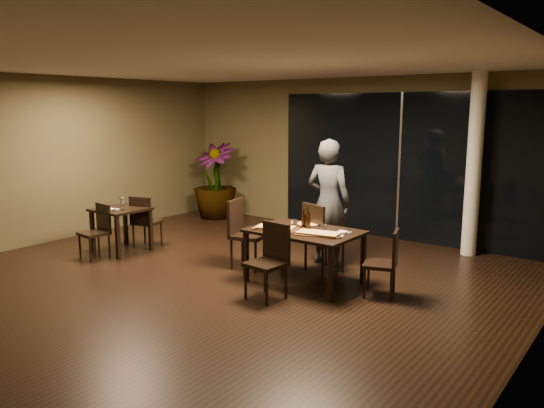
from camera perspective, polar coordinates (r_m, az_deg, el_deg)
The scene contains 32 objects.
ground at distance 7.56m, azimuth -6.37°, elevation -8.41°, with size 8.00×8.00×0.00m, color black.
wall_back at distance 10.51m, azimuth 8.86°, elevation 5.15°, with size 8.00×0.10×3.00m, color #4A4327.
wall_left at distance 10.42m, azimuth -23.00°, elevation 4.42°, with size 0.10×8.00×3.00m, color #4A4327.
wall_right at distance 5.33m, azimuth 26.77°, elevation -0.68°, with size 0.10×8.00×3.00m, color #4A4327.
ceiling at distance 7.19m, azimuth -6.86°, elevation 15.04°, with size 8.00×8.00×0.04m, color silver.
window_panel at distance 10.01m, azimuth 13.64°, elevation 3.88°, with size 5.00×0.06×2.70m, color black.
column at distance 9.23m, azimuth 20.90°, elevation 3.92°, with size 0.24×0.24×3.00m, color white.
main_table at distance 7.37m, azimuth 3.51°, elevation -3.38°, with size 1.50×1.00×0.75m.
side_table at distance 9.34m, azimuth -15.93°, elevation -1.19°, with size 0.80×0.80×0.75m.
chair_main_far at distance 7.85m, azimuth 5.16°, elevation -3.26°, with size 0.61×0.61×1.04m.
chair_main_near at distance 6.82m, azimuth -0.19°, elevation -5.68°, with size 0.48×0.48×0.97m.
chair_main_left at distance 8.11m, azimuth -3.14°, elevation -2.77°, with size 0.60×0.60×1.05m.
chair_main_right at distance 7.01m, azimuth 12.21°, elevation -5.86°, with size 0.52×0.52×0.88m.
chair_side_far at distance 9.51m, azimuth -13.58°, elevation -1.56°, with size 0.53×0.53×0.92m.
chair_side_near at distance 9.08m, azimuth -18.21°, elevation -2.48°, with size 0.45×0.45×0.88m.
diner at distance 8.21m, azimuth 6.11°, elevation 0.15°, with size 0.66×0.44×1.96m, color #2C2E31.
potted_plant at distance 11.81m, azimuth -6.15°, elevation 2.50°, with size 0.91×0.91×1.66m, color #1D4717.
pizza_board_left at distance 7.40m, azimuth 0.38°, elevation -2.66°, with size 0.62×0.31×0.01m, color #4F2B19.
pizza_board_right at distance 7.09m, azimuth 5.01°, elevation -3.27°, with size 0.58×0.29×0.01m, color #4F3519.
oblong_pizza_left at distance 7.39m, azimuth 0.38°, elevation -2.54°, with size 0.52×0.24×0.02m, color #680B09, non-canonical shape.
oblong_pizza_right at distance 7.09m, azimuth 5.01°, elevation -3.14°, with size 0.55×0.25×0.02m, color maroon, non-canonical shape.
round_pizza at distance 7.70m, azimuth 3.92°, elevation -2.18°, with size 0.31×0.31×0.01m, color #B53614.
bottle_a at distance 7.39m, azimuth 3.43°, elevation -1.64°, with size 0.06×0.06×0.28m, color black, non-canonical shape.
bottle_b at distance 7.27m, azimuth 3.91°, elevation -1.74°, with size 0.07×0.07×0.31m, color black, non-canonical shape.
bottle_c at distance 7.46m, azimuth 3.89°, elevation -1.48°, with size 0.07×0.07×0.30m, color black, non-canonical shape.
tumbler_left at distance 7.56m, azimuth 2.38°, elevation -2.07°, with size 0.09×0.09×0.10m, color white.
tumbler_right at distance 7.34m, azimuth 5.57°, elevation -2.52°, with size 0.08×0.08×0.09m, color white.
napkin_near at distance 7.03m, azimuth 6.92°, elevation -3.42°, with size 0.18×0.10×0.01m, color silver.
napkin_far at distance 7.26m, azimuth 7.80°, elevation -3.01°, with size 0.18×0.10×0.01m, color silver.
wine_glass_a at distance 9.50m, azimuth -15.94°, elevation 0.31°, with size 0.08×0.08×0.17m, color white, non-canonical shape.
wine_glass_b at distance 9.13m, azimuth -15.75°, elevation 0.01°, with size 0.09×0.09×0.20m, color white, non-canonical shape.
side_napkin at distance 9.21m, azimuth -16.73°, elevation -0.53°, with size 0.18×0.11×0.01m, color silver.
Camera 1 is at (4.95, -5.18, 2.41)m, focal length 35.00 mm.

